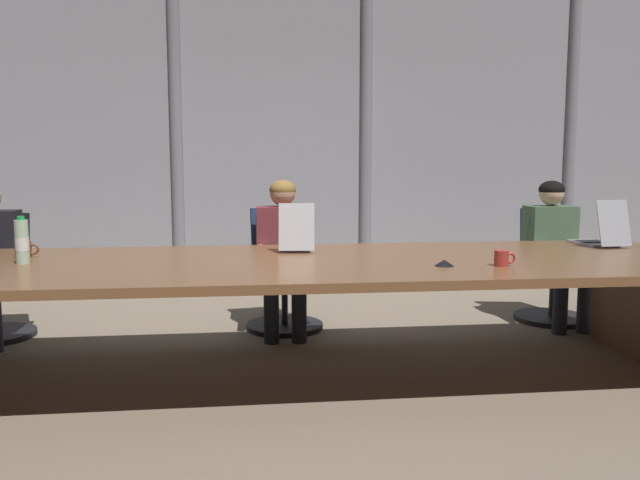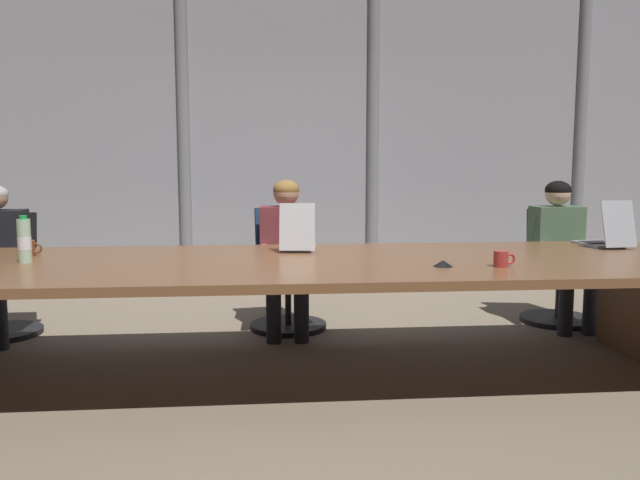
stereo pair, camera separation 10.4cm
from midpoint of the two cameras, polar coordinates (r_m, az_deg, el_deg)
The scene contains 14 objects.
ground_plane at distance 3.93m, azimuth -1.18°, elevation -12.26°, with size 15.92×15.92×0.00m, color #7F705B.
conference_table at distance 3.78m, azimuth -1.21°, elevation -3.61°, with size 5.03×1.49×0.72m.
curtain_backdrop at distance 6.42m, azimuth -2.93°, elevation 9.46°, with size 7.96×0.17×3.16m.
laptop_left_mid at distance 4.20m, azimuth -1.26°, elevation -0.07°, with size 0.26×0.42×0.32m.
laptop_center at distance 4.81m, azimuth 24.72°, elevation 0.19°, with size 0.25×0.44×0.32m.
office_chair_left_end at distance 5.39m, azimuth -26.15°, elevation -4.00°, with size 0.60×0.60×0.91m.
office_chair_left_mid at distance 5.04m, azimuth -2.40°, elevation -3.93°, with size 0.60×0.61×0.94m.
office_chair_center at distance 5.60m, azimuth 20.99°, elevation -3.35°, with size 0.60×0.61×0.91m.
person_left_mid at distance 4.84m, azimuth -2.39°, elevation -0.58°, with size 0.42×0.55×1.16m.
person_center at distance 5.39m, azimuth 21.28°, elevation -0.34°, with size 0.41×0.56×1.15m.
water_bottle_primary at distance 4.01m, azimuth -24.27°, elevation -0.08°, with size 0.08×0.08×0.27m.
coffee_mug_near at distance 3.67m, azimuth 16.72°, elevation -1.63°, with size 0.12×0.08×0.09m.
coffee_mug_far at distance 4.29m, azimuth -24.08°, elevation -0.69°, with size 0.14×0.10×0.10m.
conference_mic_left_side at distance 3.60m, azimuth 11.76°, elevation -2.06°, with size 0.11×0.11×0.04m, color black.
Camera 2 is at (-0.21, -3.71, 1.29)m, focal length 35.77 mm.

